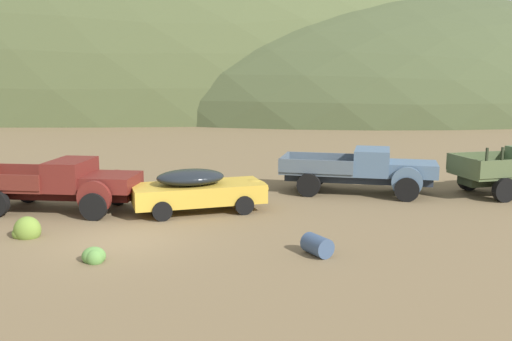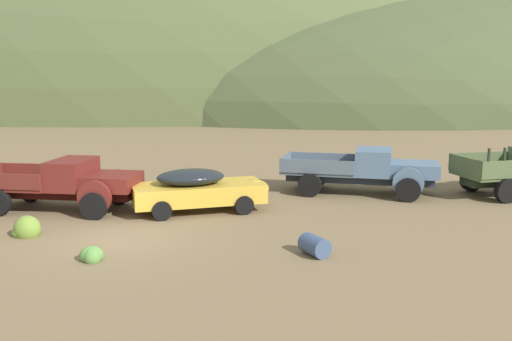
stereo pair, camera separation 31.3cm
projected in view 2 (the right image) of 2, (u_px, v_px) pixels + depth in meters
ground_plane at (119, 239)px, 17.10m from camera, size 300.00×300.00×0.00m
hill_center at (105, 108)px, 78.95m from camera, size 117.94×56.35×52.47m
hill_distant at (339, 104)px, 86.42m from camera, size 88.99×77.68×33.80m
truck_oxblood at (71, 184)px, 20.51m from camera, size 6.05×2.93×1.89m
car_faded_yellow at (202, 189)px, 20.44m from camera, size 5.26×3.34×1.57m
truck_chalk_blue at (371, 171)px, 23.21m from camera, size 6.59×3.37×1.89m
oil_drum_tipped at (315, 246)px, 15.56m from camera, size 0.93×1.01×0.56m
bush_lone_scrub at (26, 230)px, 17.42m from camera, size 0.88×0.75×0.84m
bush_front_left at (92, 256)px, 15.13m from camera, size 0.64×0.64×0.51m
bush_back_edge at (418, 178)px, 25.64m from camera, size 1.00×0.96×0.95m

